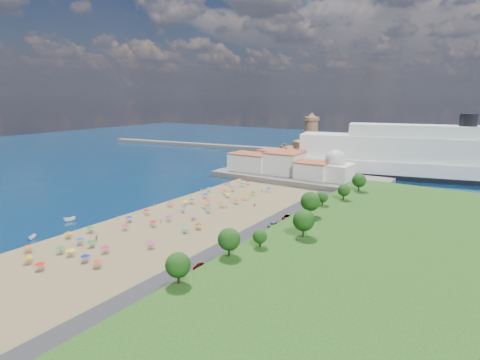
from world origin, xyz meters
The scene contains 13 objects.
ground centered at (0.00, 0.00, 0.00)m, with size 700.00×700.00×0.00m, color #071938.
terrace centered at (10.00, 73.00, 1.50)m, with size 90.00×36.00×3.00m, color #59544C.
jetty centered at (-12.00, 108.00, 1.20)m, with size 18.00×70.00×2.40m, color #59544C.
breakwater centered at (-110.00, 153.00, 1.30)m, with size 200.00×7.00×2.60m, color #59544C.
waterfront_buildings centered at (-3.05, 73.64, 7.88)m, with size 57.00×29.00×11.00m.
domed_building centered at (30.00, 71.00, 8.97)m, with size 16.00×16.00×15.00m.
fortress centered at (-12.00, 138.00, 6.68)m, with size 40.00×40.00×32.40m.
cruise_ship centered at (61.63, 113.90, 10.37)m, with size 161.37×59.58×35.02m.
beach_parasols centered at (-1.08, -10.31, 2.15)m, with size 31.72×117.04×2.20m.
beachgoers centered at (-2.06, 3.98, 1.15)m, with size 35.21×84.82×1.89m.
moored_boats centered at (-26.15, -43.82, 0.79)m, with size 9.61×21.80×1.65m.
parked_cars centered at (36.00, -0.54, 1.38)m, with size 2.69×77.10×1.44m.
hillside_trees centered at (49.06, -10.03, 10.31)m, with size 15.68×107.45×8.06m.
Camera 1 is at (98.07, -117.91, 45.12)m, focal length 30.00 mm.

